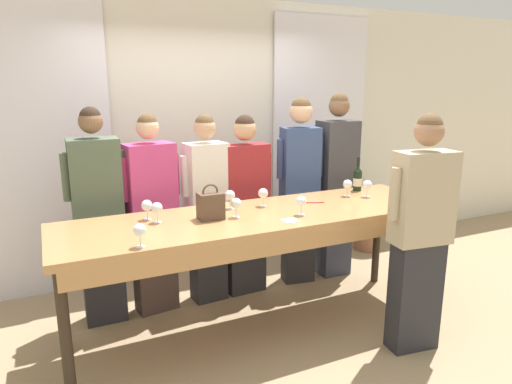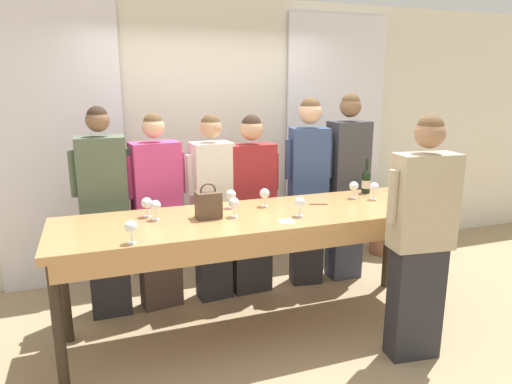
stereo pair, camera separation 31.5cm
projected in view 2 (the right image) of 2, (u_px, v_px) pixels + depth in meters
The scene contains 27 objects.
ground_plane at pixel (260, 330), 3.72m from camera, with size 18.00×18.00×0.00m, color tan.
wall_back at pixel (209, 138), 4.80m from camera, with size 12.00×0.06×2.80m.
curtain_panel_left at pixel (59, 151), 4.26m from camera, with size 1.20×0.03×2.69m.
curtain_panel_right at pixel (335, 138), 5.23m from camera, with size 1.20×0.03×2.69m.
tasting_bar at pixel (261, 225), 3.49m from camera, with size 3.06×0.86×0.99m.
wine_bottle at pixel (366, 181), 4.12m from camera, with size 0.08×0.08×0.31m.
handbag at pixel (208, 204), 3.36m from camera, with size 0.18×0.14×0.26m.
wine_glass_front_left at pixel (354, 186), 3.92m from camera, with size 0.08×0.08×0.15m.
wine_glass_front_mid at pixel (374, 188), 3.88m from camera, with size 0.08×0.08×0.15m.
wine_glass_front_right at pixel (147, 203), 3.38m from camera, with size 0.08×0.08×0.15m.
wine_glass_center_left at pixel (234, 203), 3.38m from camera, with size 0.08×0.08×0.15m.
wine_glass_center_mid at pixel (265, 194), 3.67m from camera, with size 0.08×0.08×0.15m.
wine_glass_center_right at pixel (405, 195), 3.62m from camera, with size 0.08×0.08×0.15m.
wine_glass_back_left at pixel (300, 203), 3.40m from camera, with size 0.08×0.08×0.15m.
wine_glass_back_mid at pixel (155, 206), 3.31m from camera, with size 0.08×0.08×0.15m.
wine_glass_back_right at pixel (131, 227), 2.82m from camera, with size 0.08×0.08×0.15m.
wine_glass_near_host at pixel (231, 195), 3.62m from camera, with size 0.08×0.08×0.15m.
napkin at pixel (287, 221), 3.28m from camera, with size 0.11×0.11×0.00m.
pen at pixel (318, 204), 3.75m from camera, with size 0.14×0.06×0.01m.
guest_olive_jacket at pixel (105, 213), 3.79m from camera, with size 0.50×0.26×1.79m.
guest_pink_top at pixel (158, 211), 3.94m from camera, with size 0.52×0.29×1.72m.
guest_cream_sweater at pixel (212, 206), 4.10m from camera, with size 0.47×0.27×1.70m.
guest_striped_shirt at pixel (252, 203), 4.23m from camera, with size 0.54×0.22×1.69m.
guest_navy_coat at pixel (308, 188), 4.39m from camera, with size 0.47×0.27×1.83m.
guest_beige_cap at pixel (347, 186), 4.54m from camera, with size 0.48×0.26×1.87m.
host_pouring at pixel (421, 238), 3.17m from camera, with size 0.55×0.26×1.76m.
potted_plant at pixel (384, 221), 5.32m from camera, with size 0.38×0.38×0.73m.
Camera 2 is at (-1.17, -3.15, 1.96)m, focal length 32.00 mm.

